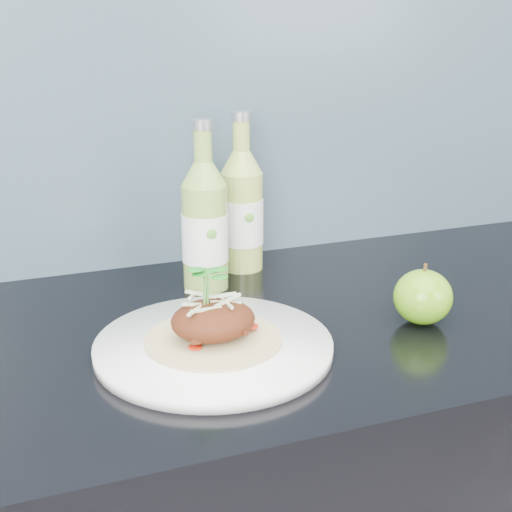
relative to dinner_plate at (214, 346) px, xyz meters
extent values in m
cube|color=#6C91AB|center=(0.12, 0.37, 0.34)|extent=(4.00, 0.02, 0.70)
cylinder|color=white|center=(0.00, 0.00, 0.00)|extent=(0.30, 0.30, 0.02)
cylinder|color=tan|center=(0.00, 0.00, 0.01)|extent=(0.17, 0.17, 0.00)
ellipsoid|color=#55230F|center=(0.00, 0.00, 0.04)|extent=(0.11, 0.09, 0.05)
ellipsoid|color=#509810|center=(0.30, -0.01, 0.03)|extent=(0.09, 0.09, 0.08)
cylinder|color=#472D14|center=(0.30, -0.01, 0.07)|extent=(0.01, 0.00, 0.01)
cylinder|color=#82A946|center=(0.06, 0.22, 0.07)|extent=(0.09, 0.09, 0.16)
cone|color=#82A946|center=(0.06, 0.22, 0.17)|extent=(0.07, 0.07, 0.04)
cylinder|color=#82A946|center=(0.06, 0.22, 0.21)|extent=(0.03, 0.03, 0.05)
cylinder|color=silver|center=(0.06, 0.22, 0.25)|extent=(0.03, 0.03, 0.01)
cylinder|color=white|center=(0.06, 0.22, 0.07)|extent=(0.09, 0.09, 0.08)
ellipsoid|color=#59A533|center=(0.06, 0.19, 0.09)|extent=(0.02, 0.00, 0.02)
cylinder|color=#A4BC4E|center=(0.14, 0.29, 0.07)|extent=(0.07, 0.07, 0.16)
cone|color=#A4BC4E|center=(0.14, 0.29, 0.17)|extent=(0.07, 0.07, 0.04)
cylinder|color=#A4BC4E|center=(0.14, 0.29, 0.21)|extent=(0.03, 0.03, 0.05)
cylinder|color=silver|center=(0.14, 0.29, 0.25)|extent=(0.03, 0.03, 0.01)
cylinder|color=white|center=(0.14, 0.29, 0.07)|extent=(0.07, 0.07, 0.08)
ellipsoid|color=#59A533|center=(0.14, 0.25, 0.09)|extent=(0.02, 0.00, 0.02)
camera|label=1|loc=(-0.24, -0.78, 0.40)|focal=50.00mm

